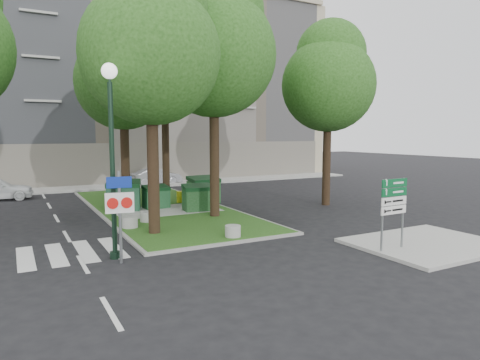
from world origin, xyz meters
TOP-DOWN VIEW (x-y plane):
  - ground at (0.00, 0.00)m, footprint 120.00×120.00m
  - median_island at (0.50, 8.00)m, footprint 6.00×16.00m
  - median_kerb at (0.50, 8.00)m, footprint 6.30×16.30m
  - sidewalk_corner at (6.50, -3.50)m, footprint 5.00×4.00m
  - building_sidewalk at (0.00, 18.50)m, footprint 42.00×3.00m
  - zebra_crossing at (-3.75, 1.50)m, footprint 5.00×3.00m
  - apartment_building at (0.00, 26.00)m, footprint 41.00×12.00m
  - tree_median_near_left at (-1.41, 2.56)m, footprint 5.20×5.20m
  - tree_median_near_right at (2.09, 4.56)m, footprint 5.60×5.60m
  - tree_median_mid at (-0.91, 9.06)m, footprint 4.80×4.80m
  - tree_median_far at (2.29, 12.06)m, footprint 5.80×5.80m
  - tree_street_right at (9.09, 5.06)m, footprint 5.00×5.00m
  - dumpster_a at (-1.36, 8.00)m, footprint 1.91×1.60m
  - dumpster_b at (0.24, 7.83)m, footprint 1.33×0.97m
  - dumpster_c at (1.84, 6.14)m, footprint 1.52×1.15m
  - dumpster_d at (3.00, 8.08)m, footprint 1.69×1.24m
  - bollard_left at (-2.10, 3.87)m, footprint 0.63×0.63m
  - bollard_right at (0.87, 0.50)m, footprint 0.58×0.58m
  - bollard_mid at (-1.15, 4.73)m, footprint 0.59×0.59m
  - litter_bin at (1.93, 8.93)m, footprint 0.35×0.35m
  - street_lamp at (-3.50, 0.15)m, footprint 0.48×0.48m
  - traffic_sign_pole at (-3.44, -0.43)m, footprint 0.84×0.19m
  - directional_sign at (4.70, -3.52)m, footprint 1.17×0.11m
  - car_silver at (3.67, 18.69)m, footprint 3.87×1.50m

SIDE VIEW (x-z plane):
  - ground at x=0.00m, z-range 0.00..0.00m
  - zebra_crossing at x=-3.75m, z-range 0.00..0.01m
  - median_kerb at x=0.50m, z-range 0.00..0.10m
  - median_island at x=0.50m, z-range 0.00..0.12m
  - sidewalk_corner at x=6.50m, z-range 0.00..0.12m
  - building_sidewalk at x=0.00m, z-range 0.00..0.12m
  - bollard_right at x=0.87m, z-range 0.12..0.54m
  - bollard_mid at x=-1.15m, z-range 0.12..0.54m
  - bollard_left at x=-2.10m, z-range 0.12..0.57m
  - litter_bin at x=1.93m, z-range 0.12..0.74m
  - car_silver at x=3.67m, z-range 0.00..1.26m
  - dumpster_b at x=0.24m, z-range 0.10..1.28m
  - dumpster_c at x=1.84m, z-range 0.09..1.42m
  - dumpster_d at x=3.00m, z-range 0.09..1.59m
  - dumpster_a at x=-1.36m, z-range 0.09..1.61m
  - directional_sign at x=4.70m, z-range 0.50..2.84m
  - traffic_sign_pole at x=-3.44m, z-range 0.40..3.21m
  - street_lamp at x=-3.50m, z-range 0.78..6.82m
  - tree_median_mid at x=-0.91m, z-range 1.98..11.97m
  - tree_street_right at x=9.09m, z-range 1.95..12.02m
  - tree_median_near_left at x=-1.41m, z-range 2.05..12.58m
  - tree_median_near_right at x=2.09m, z-range 2.26..13.72m
  - apartment_building at x=0.00m, z-range 0.00..16.00m
  - tree_median_far at x=2.29m, z-range 2.36..14.28m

